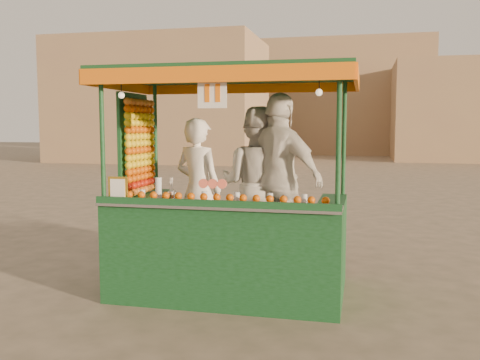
% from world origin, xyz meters
% --- Properties ---
extents(ground, '(90.00, 90.00, 0.00)m').
position_xyz_m(ground, '(0.00, 0.00, 0.00)').
color(ground, brown).
rests_on(ground, ground).
extents(building_left, '(10.00, 6.00, 6.00)m').
position_xyz_m(building_left, '(-9.00, 20.00, 3.00)').
color(building_left, '#927653').
rests_on(building_left, ground).
extents(building_center, '(14.00, 7.00, 7.00)m').
position_xyz_m(building_center, '(-2.00, 30.00, 3.50)').
color(building_center, '#927653').
rests_on(building_center, ground).
extents(juice_cart, '(2.57, 1.66, 2.33)m').
position_xyz_m(juice_cart, '(-0.41, -0.12, 0.75)').
color(juice_cart, '#0F3914').
rests_on(juice_cart, ground).
extents(vendor_left, '(0.67, 0.54, 1.58)m').
position_xyz_m(vendor_left, '(-0.78, 0.19, 1.06)').
color(vendor_left, white).
rests_on(vendor_left, ground).
extents(vendor_middle, '(0.91, 0.76, 1.70)m').
position_xyz_m(vendor_middle, '(-0.15, 0.32, 1.12)').
color(vendor_middle, beige).
rests_on(vendor_middle, ground).
extents(vendor_right, '(1.16, 0.93, 1.85)m').
position_xyz_m(vendor_right, '(0.14, 0.18, 1.19)').
color(vendor_right, silver).
rests_on(vendor_right, ground).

